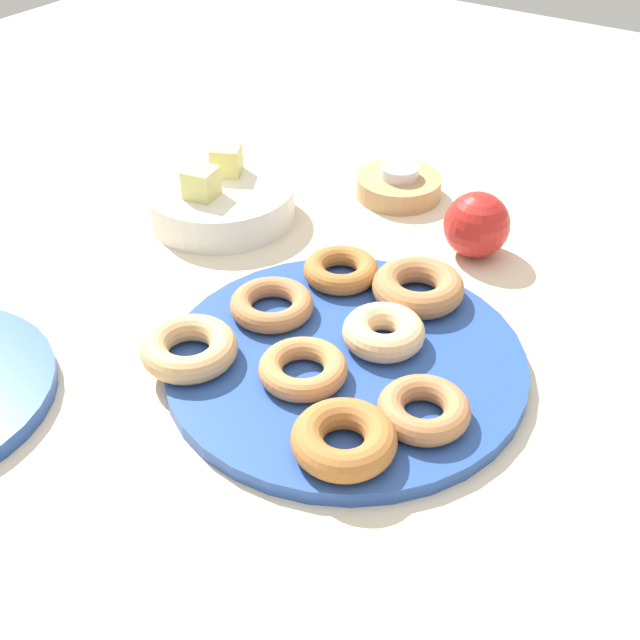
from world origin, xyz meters
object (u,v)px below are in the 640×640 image
at_px(donut_5, 344,439).
at_px(fruit_bowl, 221,202).
at_px(tealight, 400,172).
at_px(apple, 477,225).
at_px(donut_4, 303,369).
at_px(melon_chunk_left, 201,183).
at_px(melon_chunk_right, 226,160).
at_px(donut_3, 424,410).
at_px(donut_6, 418,287).
at_px(donut_1, 384,332).
at_px(donut_0, 272,305).
at_px(donut_plate, 346,361).
at_px(donut_2, 189,348).
at_px(candle_holder, 399,186).
at_px(donut_7, 341,270).

distance_m(donut_5, fruit_bowl, 0.45).
bearing_deg(tealight, apple, -117.43).
distance_m(donut_4, fruit_bowl, 0.35).
bearing_deg(melon_chunk_left, melon_chunk_right, 12.09).
height_order(donut_3, donut_6, donut_6).
distance_m(donut_1, fruit_bowl, 0.33).
relative_size(donut_3, fruit_bowl, 0.44).
height_order(donut_0, donut_1, donut_1).
bearing_deg(donut_5, melon_chunk_right, 50.63).
height_order(donut_plate, donut_0, donut_0).
distance_m(donut_2, candle_holder, 0.42).
bearing_deg(donut_5, candle_holder, 23.88).
relative_size(donut_7, candle_holder, 0.74).
relative_size(fruit_bowl, apple, 2.40).
relative_size(donut_0, donut_7, 1.05).
xyz_separation_m(donut_5, melon_chunk_left, (0.24, 0.35, 0.03)).
height_order(tealight, apple, apple).
height_order(donut_3, candle_holder, donut_3).
distance_m(donut_3, donut_4, 0.12).
xyz_separation_m(donut_2, donut_4, (0.04, -0.11, -0.00)).
height_order(donut_7, apple, apple).
distance_m(donut_0, tealight, 0.32).
relative_size(donut_3, apple, 1.07).
distance_m(donut_0, melon_chunk_left, 0.22).
relative_size(donut_plate, donut_5, 3.90).
relative_size(donut_plate, melon_chunk_left, 9.74).
distance_m(donut_3, tealight, 0.44).
bearing_deg(melon_chunk_left, donut_6, -91.37).
relative_size(donut_0, donut_1, 1.06).
bearing_deg(donut_5, donut_3, -27.98).
xyz_separation_m(donut_4, donut_5, (-0.06, -0.08, 0.00)).
bearing_deg(donut_4, donut_1, -22.70).
relative_size(donut_3, donut_4, 0.99).
height_order(donut_0, fruit_bowl, fruit_bowl).
distance_m(donut_2, donut_5, 0.19).
bearing_deg(melon_chunk_left, candle_holder, -37.52).
relative_size(donut_4, melon_chunk_right, 2.32).
height_order(tealight, melon_chunk_left, melon_chunk_left).
xyz_separation_m(donut_4, apple, (0.31, -0.03, 0.01)).
bearing_deg(donut_7, apple, -30.25).
distance_m(donut_3, apple, 0.31).
relative_size(donut_1, donut_6, 0.84).
bearing_deg(donut_4, donut_5, -125.28).
relative_size(donut_2, apple, 1.20).
relative_size(candle_holder, melon_chunk_left, 3.09).
xyz_separation_m(candle_holder, tealight, (0.00, 0.00, 0.02)).
distance_m(donut_0, melon_chunk_right, 0.27).
bearing_deg(apple, melon_chunk_left, 113.54).
bearing_deg(melon_chunk_left, donut_3, -113.05).
relative_size(donut_3, donut_7, 1.00).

